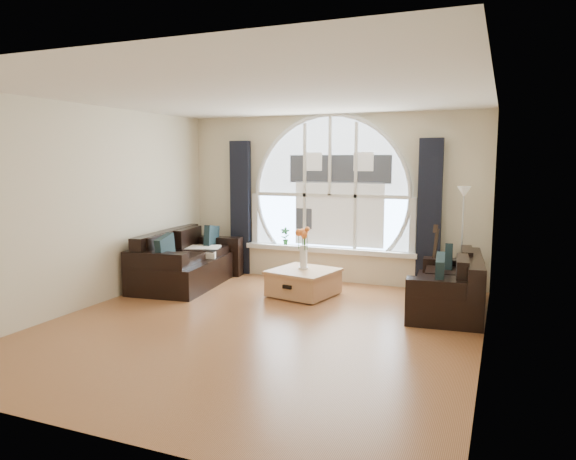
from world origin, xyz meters
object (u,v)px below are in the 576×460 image
(sofa_right, at_px, (448,281))
(vase_flowers, at_px, (304,243))
(guitar, at_px, (435,260))
(potted_plant, at_px, (285,236))
(floor_lamp, at_px, (462,241))
(coffee_chest, at_px, (304,281))
(sofa_left, at_px, (188,260))

(sofa_right, xyz_separation_m, vase_flowers, (-2.06, 0.11, 0.37))
(guitar, bearing_deg, vase_flowers, -143.71)
(vase_flowers, xyz_separation_m, potted_plant, (-0.72, 1.04, -0.08))
(floor_lamp, bearing_deg, potted_plant, 175.98)
(potted_plant, bearing_deg, coffee_chest, -55.72)
(guitar, bearing_deg, floor_lamp, 40.55)
(sofa_right, relative_size, potted_plant, 5.67)
(floor_lamp, relative_size, guitar, 1.51)
(sofa_right, distance_m, floor_lamp, 1.03)
(sofa_right, height_order, potted_plant, potted_plant)
(vase_flowers, distance_m, floor_lamp, 2.30)
(sofa_left, xyz_separation_m, sofa_right, (3.97, 0.02, 0.00))
(sofa_left, distance_m, potted_plant, 1.69)
(vase_flowers, distance_m, guitar, 1.93)
(sofa_right, height_order, vase_flowers, vase_flowers)
(sofa_left, xyz_separation_m, potted_plant, (1.19, 1.16, 0.30))
(sofa_left, xyz_separation_m, coffee_chest, (1.94, 0.06, -0.19))
(guitar, distance_m, potted_plant, 2.55)
(vase_flowers, height_order, potted_plant, vase_flowers)
(guitar, bearing_deg, sofa_left, -152.17)
(coffee_chest, xyz_separation_m, vase_flowers, (-0.02, 0.06, 0.56))
(vase_flowers, bearing_deg, coffee_chest, -67.56)
(sofa_left, height_order, coffee_chest, sofa_left)
(coffee_chest, relative_size, guitar, 0.82)
(vase_flowers, relative_size, guitar, 0.66)
(sofa_left, bearing_deg, floor_lamp, 6.31)
(sofa_right, bearing_deg, floor_lamp, 79.55)
(floor_lamp, bearing_deg, guitar, -155.12)
(sofa_right, relative_size, guitar, 1.57)
(floor_lamp, distance_m, potted_plant, 2.88)
(vase_flowers, bearing_deg, floor_lamp, 21.32)
(coffee_chest, distance_m, potted_plant, 1.42)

